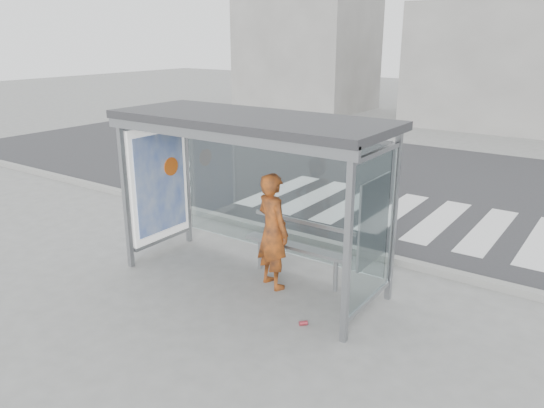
{
  "coord_description": "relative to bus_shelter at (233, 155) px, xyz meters",
  "views": [
    {
      "loc": [
        4.63,
        -6.05,
        3.73
      ],
      "look_at": [
        0.26,
        0.2,
        1.28
      ],
      "focal_mm": 35.0,
      "sensor_mm": 36.0,
      "label": 1
    }
  ],
  "objects": [
    {
      "name": "ground",
      "position": [
        0.37,
        -0.06,
        -1.98
      ],
      "size": [
        80.0,
        80.0,
        0.0
      ],
      "primitive_type": "plane",
      "color": "slate",
      "rests_on": "ground"
    },
    {
      "name": "road",
      "position": [
        0.37,
        6.94,
        -1.98
      ],
      "size": [
        30.0,
        10.0,
        0.01
      ],
      "primitive_type": "cube",
      "color": "#2D2D2F",
      "rests_on": "ground"
    },
    {
      "name": "curb",
      "position": [
        0.37,
        1.89,
        -1.92
      ],
      "size": [
        30.0,
        0.18,
        0.12
      ],
      "primitive_type": "cube",
      "color": "gray",
      "rests_on": "ground"
    },
    {
      "name": "crosswalk",
      "position": [
        0.87,
        4.44,
        -1.98
      ],
      "size": [
        6.55,
        3.0,
        0.0
      ],
      "color": "silver",
      "rests_on": "ground"
    },
    {
      "name": "bus_shelter",
      "position": [
        0.0,
        0.0,
        0.0
      ],
      "size": [
        4.25,
        1.65,
        2.62
      ],
      "color": "gray",
      "rests_on": "ground"
    },
    {
      "name": "building_left",
      "position": [
        -9.63,
        17.94,
        1.02
      ],
      "size": [
        6.0,
        5.0,
        6.0
      ],
      "primitive_type": "cube",
      "color": "gray",
      "rests_on": "ground"
    },
    {
      "name": "building_center",
      "position": [
        0.37,
        17.94,
        0.52
      ],
      "size": [
        8.0,
        5.0,
        5.0
      ],
      "primitive_type": "cube",
      "color": "gray",
      "rests_on": "ground"
    },
    {
      "name": "person",
      "position": [
        0.73,
        0.02,
        -1.08
      ],
      "size": [
        0.77,
        0.64,
        1.8
      ],
      "primitive_type": "imported",
      "rotation": [
        0.0,
        0.0,
        2.78
      ],
      "color": "orange",
      "rests_on": "ground"
    },
    {
      "name": "bench",
      "position": [
        0.91,
        0.44,
        -1.43
      ],
      "size": [
        1.82,
        0.32,
        0.94
      ],
      "color": "gray",
      "rests_on": "ground"
    },
    {
      "name": "soda_can",
      "position": [
        1.75,
        -0.72,
        -1.95
      ],
      "size": [
        0.12,
        0.13,
        0.06
      ],
      "primitive_type": "cylinder",
      "rotation": [
        0.0,
        1.57,
        0.81
      ],
      "color": "#D9404E",
      "rests_on": "ground"
    }
  ]
}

